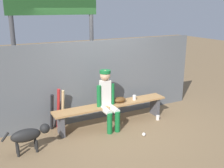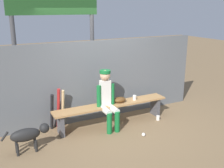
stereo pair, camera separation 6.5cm
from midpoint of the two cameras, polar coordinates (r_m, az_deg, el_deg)
The scene contains 13 objects.
ground_plane at distance 5.97m, azimuth 0.32°, elevation -8.63°, with size 30.00×30.00×0.00m, color brown.
chainlink_fence at distance 6.05m, azimuth -1.70°, elevation 0.89°, with size 4.90×0.03×1.82m, color #595E63.
dugout_bench at distance 5.82m, azimuth 0.32°, elevation -5.25°, with size 2.63×0.36×0.48m.
player_seated at distance 5.55m, azimuth -0.65°, elevation -2.97°, with size 0.41×0.55×1.25m.
baseball_glove at distance 5.85m, azimuth 2.01°, elevation -3.43°, with size 0.28×0.20×0.12m, color #593819.
bat_wood_natural at distance 5.75m, azimuth -10.26°, elevation -5.26°, with size 0.06×0.06×0.85m, color tan.
bat_aluminum_red at distance 5.71m, azimuth -11.20°, elevation -5.21°, with size 0.06×0.06×0.91m, color #B22323.
bat_aluminum_black at distance 5.67m, azimuth -12.53°, elevation -5.94°, with size 0.06×0.06×0.82m, color black.
baseball at distance 5.47m, azimuth 7.18°, elevation -10.80°, with size 0.07×0.07×0.07m, color white.
cup_on_ground at distance 6.24m, azimuth 10.21°, elevation -7.22°, with size 0.08×0.08×0.11m, color silver.
cup_on_bench at distance 6.02m, azimuth 5.20°, elevation -2.96°, with size 0.08×0.08×0.11m, color silver.
scoreboard at distance 6.32m, azimuth -11.48°, elevation 14.47°, with size 2.35×0.27×3.33m.
dog at distance 4.99m, azimuth -17.21°, elevation -10.39°, with size 0.84×0.20×0.49m.
Camera 2 is at (-2.45, -4.83, 2.51)m, focal length 42.29 mm.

